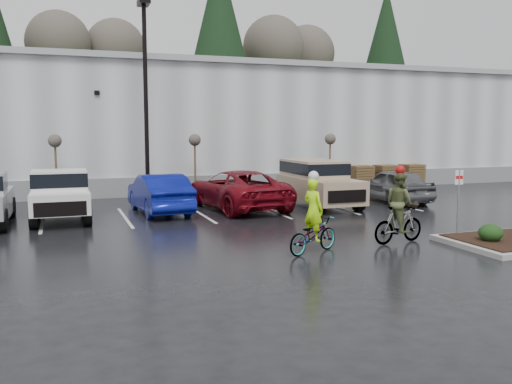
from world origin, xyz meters
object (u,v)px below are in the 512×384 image
object	(u,v)px
fire_lane_sign	(458,195)
pallet_stack_b	(385,176)
car_blue	(159,193)
car_grey	(393,185)
sapling_mid	(195,143)
pallet_stack_a	(360,177)
cyclist_hivis	(313,228)
car_red	(237,190)
lamppost	(145,79)
cyclist_olive	(399,215)
pickup_white	(60,194)
pallet_stack_c	(411,175)
sapling_west	(55,145)
suv_tan	(319,183)
sapling_east	(330,142)

from	to	relation	value
fire_lane_sign	pallet_stack_b	bearing A→B (deg)	65.12
car_blue	car_grey	world-z (taller)	car_blue
sapling_mid	pallet_stack_a	bearing A→B (deg)	5.71
pallet_stack_b	cyclist_hivis	world-z (taller)	cyclist_hivis
car_red	car_grey	world-z (taller)	car_red
lamppost	cyclist_olive	xyz separation A→B (m)	(5.76, -11.65, -4.83)
pallet_stack_b	cyclist_hivis	bearing A→B (deg)	-129.35
pickup_white	car_red	xyz separation A→B (m)	(7.18, 0.31, -0.14)
car_grey	cyclist_hivis	distance (m)	11.75
pallet_stack_c	cyclist_hivis	distance (m)	19.24
sapling_west	car_grey	size ratio (longest dim) A/B	0.69
sapling_west	pallet_stack_a	xyz separation A→B (m)	(16.50, 1.00, -2.05)
pallet_stack_b	suv_tan	world-z (taller)	suv_tan
pallet_stack_a	suv_tan	size ratio (longest dim) A/B	0.26
fire_lane_sign	car_blue	distance (m)	11.61
pallet_stack_a	car_grey	size ratio (longest dim) A/B	0.29
sapling_east	pallet_stack_c	bearing A→B (deg)	9.46
pallet_stack_b	sapling_east	bearing A→B (deg)	-166.61
car_blue	suv_tan	bearing A→B (deg)	171.55
pallet_stack_c	cyclist_olive	xyz separation A→B (m)	(-10.24, -13.65, 0.18)
pallet_stack_b	suv_tan	xyz separation A→B (m)	(-7.21, -5.78, 0.35)
cyclist_olive	pallet_stack_c	bearing A→B (deg)	-46.74
pallet_stack_a	cyclist_olive	world-z (taller)	cyclist_olive
pallet_stack_b	pickup_white	size ratio (longest dim) A/B	0.26
pallet_stack_a	car_red	xyz separation A→B (m)	(-9.17, -5.25, 0.17)
sapling_east	lamppost	bearing A→B (deg)	-174.29
sapling_mid	car_blue	bearing A→B (deg)	-120.70
fire_lane_sign	pickup_white	xyz separation A→B (m)	(-11.65, 8.23, -0.43)
pallet_stack_b	pallet_stack_c	bearing A→B (deg)	0.00
car_red	cyclist_hivis	bearing A→B (deg)	79.48
sapling_east	sapling_mid	bearing A→B (deg)	180.00
pallet_stack_b	suv_tan	distance (m)	9.25
sapling_west	sapling_mid	bearing A→B (deg)	0.00
pickup_white	car_red	world-z (taller)	pickup_white
cyclist_hivis	sapling_east	bearing A→B (deg)	-53.35
sapling_mid	suv_tan	size ratio (longest dim) A/B	0.63
sapling_mid	cyclist_hivis	bearing A→B (deg)	-88.88
sapling_west	pallet_stack_a	bearing A→B (deg)	3.47
suv_tan	cyclist_hivis	distance (m)	9.22
pallet_stack_c	cyclist_olive	world-z (taller)	cyclist_olive
sapling_east	car_grey	xyz separation A→B (m)	(0.98, -4.58, -1.94)
pallet_stack_b	fire_lane_sign	bearing A→B (deg)	-114.88
pallet_stack_a	suv_tan	world-z (taller)	suv_tan
pallet_stack_c	car_red	xyz separation A→B (m)	(-12.67, -5.25, 0.17)
lamppost	pickup_white	bearing A→B (deg)	-137.15
lamppost	fire_lane_sign	bearing A→B (deg)	-56.54
fire_lane_sign	cyclist_olive	xyz separation A→B (m)	(-2.04, 0.15, -0.55)
pallet_stack_b	cyclist_olive	size ratio (longest dim) A/B	0.57
lamppost	pallet_stack_a	distance (m)	13.61
pallet_stack_c	car_grey	world-z (taller)	car_grey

